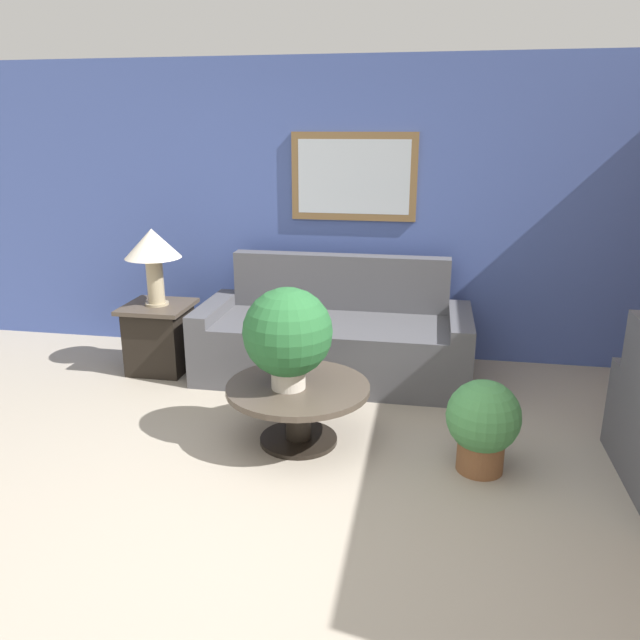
{
  "coord_description": "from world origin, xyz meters",
  "views": [
    {
      "loc": [
        0.79,
        -2.57,
        2.03
      ],
      "look_at": [
        0.01,
        1.79,
        0.65
      ],
      "focal_mm": 35.0,
      "sensor_mm": 36.0,
      "label": 1
    }
  ],
  "objects_px": {
    "couch_main": "(334,340)",
    "side_table": "(160,337)",
    "coffee_table": "(298,401)",
    "table_lamp": "(153,249)",
    "potted_plant_on_table": "(288,334)",
    "potted_plant_floor": "(483,422)"
  },
  "relations": [
    {
      "from": "coffee_table",
      "to": "table_lamp",
      "type": "height_order",
      "value": "table_lamp"
    },
    {
      "from": "potted_plant_floor",
      "to": "potted_plant_on_table",
      "type": "bearing_deg",
      "value": 175.11
    },
    {
      "from": "couch_main",
      "to": "potted_plant_on_table",
      "type": "height_order",
      "value": "potted_plant_on_table"
    },
    {
      "from": "side_table",
      "to": "potted_plant_on_table",
      "type": "height_order",
      "value": "potted_plant_on_table"
    },
    {
      "from": "couch_main",
      "to": "side_table",
      "type": "xyz_separation_m",
      "value": [
        -1.49,
        -0.14,
        -0.02
      ]
    },
    {
      "from": "table_lamp",
      "to": "potted_plant_floor",
      "type": "xyz_separation_m",
      "value": [
        2.62,
        -1.22,
        -0.74
      ]
    },
    {
      "from": "table_lamp",
      "to": "potted_plant_floor",
      "type": "bearing_deg",
      "value": -24.96
    },
    {
      "from": "couch_main",
      "to": "side_table",
      "type": "height_order",
      "value": "couch_main"
    },
    {
      "from": "couch_main",
      "to": "potted_plant_floor",
      "type": "xyz_separation_m",
      "value": [
        1.13,
        -1.36,
        0.01
      ]
    },
    {
      "from": "couch_main",
      "to": "potted_plant_on_table",
      "type": "distance_m",
      "value": 1.34
    },
    {
      "from": "couch_main",
      "to": "table_lamp",
      "type": "bearing_deg",
      "value": -174.49
    },
    {
      "from": "couch_main",
      "to": "coffee_table",
      "type": "height_order",
      "value": "couch_main"
    },
    {
      "from": "couch_main",
      "to": "potted_plant_floor",
      "type": "distance_m",
      "value": 1.77
    },
    {
      "from": "side_table",
      "to": "table_lamp",
      "type": "bearing_deg",
      "value": 180.0
    },
    {
      "from": "coffee_table",
      "to": "potted_plant_on_table",
      "type": "height_order",
      "value": "potted_plant_on_table"
    },
    {
      "from": "coffee_table",
      "to": "potted_plant_on_table",
      "type": "distance_m",
      "value": 0.48
    },
    {
      "from": "table_lamp",
      "to": "side_table",
      "type": "bearing_deg",
      "value": 0.0
    },
    {
      "from": "coffee_table",
      "to": "potted_plant_on_table",
      "type": "relative_size",
      "value": 1.42
    },
    {
      "from": "coffee_table",
      "to": "table_lamp",
      "type": "relative_size",
      "value": 1.47
    },
    {
      "from": "potted_plant_on_table",
      "to": "potted_plant_floor",
      "type": "xyz_separation_m",
      "value": [
        1.23,
        -0.1,
        -0.45
      ]
    },
    {
      "from": "coffee_table",
      "to": "side_table",
      "type": "relative_size",
      "value": 1.61
    },
    {
      "from": "couch_main",
      "to": "coffee_table",
      "type": "xyz_separation_m",
      "value": [
        -0.05,
        -1.21,
        -0.02
      ]
    }
  ]
}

